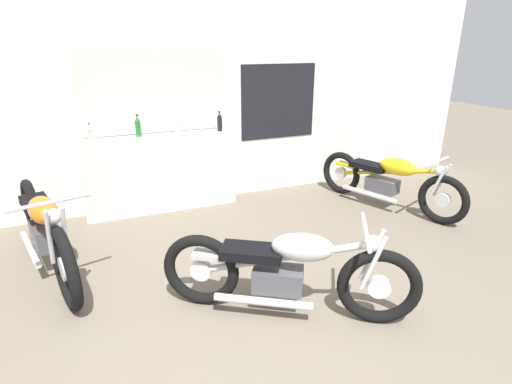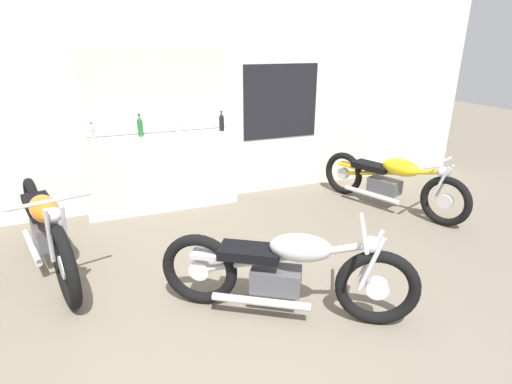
{
  "view_description": "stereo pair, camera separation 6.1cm",
  "coord_description": "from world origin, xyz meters",
  "views": [
    {
      "loc": [
        -0.76,
        -1.78,
        2.11
      ],
      "look_at": [
        0.66,
        1.69,
        0.7
      ],
      "focal_mm": 28.0,
      "sensor_mm": 36.0,
      "label": 1
    },
    {
      "loc": [
        -0.7,
        -1.8,
        2.11
      ],
      "look_at": [
        0.66,
        1.69,
        0.7
      ],
      "focal_mm": 28.0,
      "sensor_mm": 36.0,
      "label": 2
    }
  ],
  "objects": [
    {
      "name": "motorcycle_orange",
      "position": [
        -1.32,
        2.16,
        0.44
      ],
      "size": [
        0.79,
        2.14,
        0.92
      ],
      "color": "black",
      "rests_on": "ground_plane"
    },
    {
      "name": "bottle_center",
      "position": [
        0.23,
        3.31,
        1.09
      ],
      "size": [
        0.08,
        0.08,
        0.2
      ],
      "color": "#B7B2A8",
      "rests_on": "sill_counter"
    },
    {
      "name": "motorcycle_silver",
      "position": [
        0.52,
        0.69,
        0.4
      ],
      "size": [
        1.82,
        1.19,
        0.81
      ],
      "color": "black",
      "rests_on": "ground_plane"
    },
    {
      "name": "bottle_right_center",
      "position": [
        0.78,
        3.25,
        1.12
      ],
      "size": [
        0.07,
        0.07,
        0.26
      ],
      "color": "black",
      "rests_on": "sill_counter"
    },
    {
      "name": "bottle_leftmost",
      "position": [
        -0.81,
        3.25,
        1.1
      ],
      "size": [
        0.06,
        0.06,
        0.22
      ],
      "color": "#B7B2A8",
      "rests_on": "sill_counter"
    },
    {
      "name": "sill_counter",
      "position": [
        -0.02,
        3.28,
        0.5
      ],
      "size": [
        1.94,
        0.28,
        1.0
      ],
      "color": "silver",
      "rests_on": "ground_plane"
    },
    {
      "name": "motorcycle_yellow",
      "position": [
        2.78,
        2.21,
        0.39
      ],
      "size": [
        0.95,
        2.0,
        0.78
      ],
      "color": "black",
      "rests_on": "ground_plane"
    },
    {
      "name": "bottle_left_center",
      "position": [
        -0.25,
        3.31,
        1.13
      ],
      "size": [
        0.07,
        0.07,
        0.28
      ],
      "color": "#23662D",
      "rests_on": "sill_counter"
    },
    {
      "name": "wall_back",
      "position": [
        0.01,
        3.46,
        1.4
      ],
      "size": [
        10.0,
        0.07,
        2.8
      ],
      "color": "silver",
      "rests_on": "ground_plane"
    }
  ]
}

